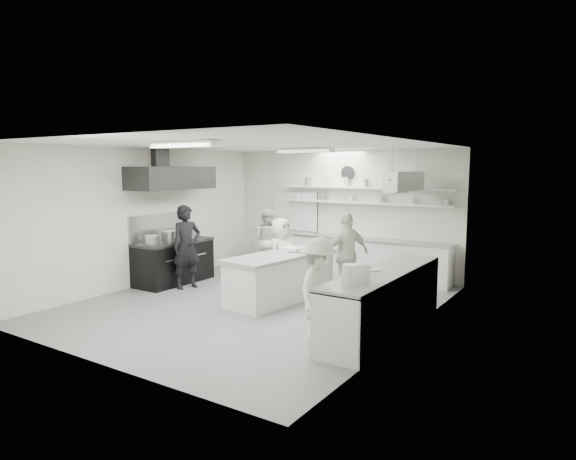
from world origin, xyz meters
The scene contains 27 objects.
floor centered at (0.00, 0.00, -0.01)m, with size 6.00×7.00×0.02m, color gray.
ceiling centered at (0.00, 0.00, 3.01)m, with size 6.00×7.00×0.02m, color white.
wall_back centered at (0.00, 3.50, 1.50)m, with size 6.00×0.04×3.00m, color silver.
wall_front centered at (0.00, -3.50, 1.50)m, with size 6.00×0.04×3.00m, color silver.
wall_left centered at (-3.00, 0.00, 1.50)m, with size 0.04×7.00×3.00m, color silver.
wall_right centered at (3.00, 0.00, 1.50)m, with size 0.04×7.00×3.00m, color silver.
stove centered at (-2.60, 0.40, 0.45)m, with size 0.80×1.80×0.90m, color black.
exhaust_hood centered at (-2.60, 0.40, 2.35)m, with size 0.85×2.00×0.50m, color #2A2A2B.
back_counter centered at (0.30, 3.20, 0.46)m, with size 5.00×0.60×0.92m, color silver.
shelf_lower centered at (0.70, 3.37, 1.75)m, with size 4.20×0.26×0.04m, color silver.
shelf_upper centered at (0.70, 3.37, 2.10)m, with size 4.20×0.26×0.04m, color silver.
pass_through_window centered at (-1.30, 3.48, 1.45)m, with size 1.30×0.04×1.00m, color black.
wall_clock centered at (0.20, 3.46, 2.45)m, with size 0.32×0.32×0.05m, color white.
right_counter centered at (2.65, -0.20, 0.47)m, with size 0.74×3.30×0.94m, color silver.
pot_rack centered at (2.00, 2.40, 2.30)m, with size 0.30×1.60×0.40m, color #A4A5A8.
light_fixture_front centered at (0.00, -1.80, 2.94)m, with size 1.30×0.25×0.10m, color silver.
light_fixture_rear centered at (0.00, 1.80, 2.94)m, with size 1.30×0.25×0.10m, color silver.
prep_island centered at (0.23, 0.49, 0.43)m, with size 0.87×2.34×0.86m, color silver.
stove_pot centered at (-2.60, 0.33, 1.05)m, with size 0.38×0.38×0.27m, color #A4A5A8.
cook_stove centered at (-1.99, 0.21, 0.89)m, with size 0.65×0.43×1.79m, color black.
cook_back centered at (-1.51, 2.49, 0.79)m, with size 0.77×0.60×1.58m, color silver.
cook_island_left centered at (-0.21, 1.16, 0.77)m, with size 0.75×0.49×1.53m, color silver.
cook_island_right centered at (1.17, 1.49, 0.85)m, with size 1.00×0.42×1.71m, color silver.
cook_right centered at (2.05, -1.20, 0.79)m, with size 1.02×0.59×1.58m, color silver.
bowl_island_a centered at (0.35, 0.84, 0.90)m, with size 0.29×0.29×0.07m, color #A4A5A8.
bowl_island_b centered at (0.13, 1.04, 0.89)m, with size 0.18×0.18×0.06m, color silver.
bowl_right centered at (2.48, -0.27, 0.97)m, with size 0.26×0.26×0.06m, color silver.
Camera 1 is at (5.60, -7.50, 2.61)m, focal length 31.35 mm.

